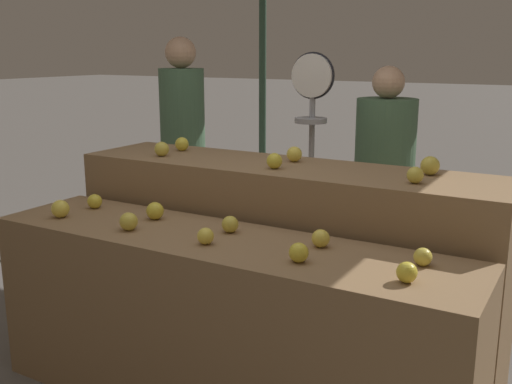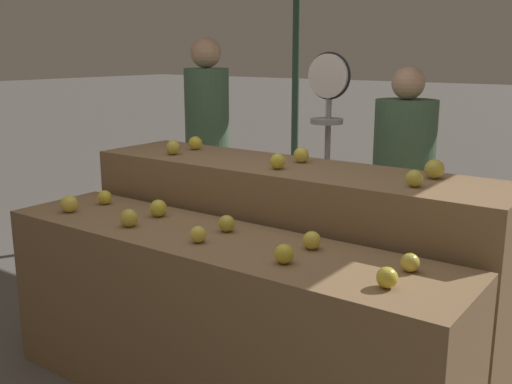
{
  "view_description": "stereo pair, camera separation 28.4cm",
  "coord_description": "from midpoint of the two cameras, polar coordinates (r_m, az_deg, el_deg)",
  "views": [
    {
      "loc": [
        1.39,
        -2.1,
        1.64
      ],
      "look_at": [
        0.01,
        0.3,
        0.98
      ],
      "focal_mm": 42.0,
      "sensor_mm": 36.0,
      "label": 1
    },
    {
      "loc": [
        1.63,
        -1.94,
        1.64
      ],
      "look_at": [
        0.01,
        0.3,
        0.98
      ],
      "focal_mm": 42.0,
      "sensor_mm": 36.0,
      "label": 2
    }
  ],
  "objects": [
    {
      "name": "display_counter_front",
      "position": [
        2.8,
        -6.32,
        -12.63
      ],
      "size": [
        2.28,
        0.55,
        0.83
      ],
      "primitive_type": "cube",
      "color": "olive",
      "rests_on": "ground_plane"
    },
    {
      "name": "display_counter_back",
      "position": [
        3.22,
        -0.02,
        -6.79
      ],
      "size": [
        2.28,
        0.55,
        1.07
      ],
      "primitive_type": "cube",
      "color": "olive",
      "rests_on": "ground_plane"
    },
    {
      "name": "apple_front_0",
      "position": [
        3.15,
        -20.63,
        -1.54
      ],
      "size": [
        0.09,
        0.09,
        0.09
      ],
      "primitive_type": "sphere",
      "color": "yellow",
      "rests_on": "display_counter_front"
    },
    {
      "name": "apple_front_1",
      "position": [
        2.83,
        -14.88,
        -2.77
      ],
      "size": [
        0.08,
        0.08,
        0.08
      ],
      "primitive_type": "sphere",
      "color": "gold",
      "rests_on": "display_counter_front"
    },
    {
      "name": "apple_front_2",
      "position": [
        2.57,
        -8.01,
        -4.23
      ],
      "size": [
        0.07,
        0.07,
        0.07
      ],
      "primitive_type": "sphere",
      "color": "yellow",
      "rests_on": "display_counter_front"
    },
    {
      "name": "apple_front_3",
      "position": [
        2.33,
        0.6,
        -5.85
      ],
      "size": [
        0.08,
        0.08,
        0.08
      ],
      "primitive_type": "sphere",
      "color": "gold",
      "rests_on": "display_counter_front"
    },
    {
      "name": "apple_front_4",
      "position": [
        2.17,
        10.55,
        -7.6
      ],
      "size": [
        0.08,
        0.08,
        0.08
      ],
      "primitive_type": "sphere",
      "color": "gold",
      "rests_on": "display_counter_front"
    },
    {
      "name": "apple_front_5",
      "position": [
        3.27,
        -17.54,
        -0.88
      ],
      "size": [
        0.08,
        0.08,
        0.08
      ],
      "primitive_type": "sphere",
      "color": "gold",
      "rests_on": "display_counter_front"
    },
    {
      "name": "apple_front_6",
      "position": [
        2.98,
        -12.31,
        -1.8
      ],
      "size": [
        0.09,
        0.09,
        0.09
      ],
      "primitive_type": "sphere",
      "color": "gold",
      "rests_on": "display_counter_front"
    },
    {
      "name": "apple_front_7",
      "position": [
        2.72,
        -5.48,
        -3.12
      ],
      "size": [
        0.08,
        0.08,
        0.08
      ],
      "primitive_type": "sphere",
      "color": "gold",
      "rests_on": "display_counter_front"
    },
    {
      "name": "apple_front_8",
      "position": [
        2.51,
        2.96,
        -4.48
      ],
      "size": [
        0.08,
        0.08,
        0.08
      ],
      "primitive_type": "sphere",
      "color": "yellow",
      "rests_on": "display_counter_front"
    },
    {
      "name": "apple_front_9",
      "position": [
        2.35,
        12.29,
        -6.12
      ],
      "size": [
        0.07,
        0.07,
        0.07
      ],
      "primitive_type": "sphere",
      "color": "gold",
      "rests_on": "display_counter_front"
    },
    {
      "name": "apple_back_0",
      "position": [
        3.39,
        -11.36,
        4.02
      ],
      "size": [
        0.08,
        0.08,
        0.08
      ],
      "primitive_type": "sphere",
      "color": "gold",
      "rests_on": "display_counter_back"
    },
    {
      "name": "apple_back_1",
      "position": [
        2.97,
        -0.97,
        2.96
      ],
      "size": [
        0.08,
        0.08,
        0.08
      ],
      "primitive_type": "sphere",
      "color": "gold",
      "rests_on": "display_counter_back"
    },
    {
      "name": "apple_back_2",
      "position": [
        2.69,
        12.05,
        1.56
      ],
      "size": [
        0.07,
        0.07,
        0.07
      ],
      "primitive_type": "sphere",
      "color": "gold",
      "rests_on": "display_counter_back"
    },
    {
      "name": "apple_back_3",
      "position": [
        3.56,
        -9.36,
        4.51
      ],
      "size": [
        0.08,
        0.08,
        0.08
      ],
      "primitive_type": "sphere",
      "color": "gold",
      "rests_on": "display_counter_back"
    },
    {
      "name": "apple_back_4",
      "position": [
        3.16,
        1.11,
        3.6
      ],
      "size": [
        0.08,
        0.08,
        0.08
      ],
      "primitive_type": "sphere",
      "color": "yellow",
      "rests_on": "display_counter_back"
    },
    {
      "name": "apple_back_5",
      "position": [
        2.9,
        13.59,
        2.43
      ],
      "size": [
        0.09,
        0.09,
        0.09
      ],
      "primitive_type": "sphere",
      "color": "gold",
      "rests_on": "display_counter_back"
    },
    {
      "name": "produce_scale",
      "position": [
        3.73,
        3.12,
        6.37
      ],
      "size": [
        0.28,
        0.2,
        1.63
      ],
      "color": "#99999E",
      "rests_on": "ground_plane"
    },
    {
      "name": "person_vendor_at_scale",
      "position": [
        3.93,
        10.1,
        1.98
      ],
      "size": [
        0.52,
        0.52,
        1.55
      ],
      "rotation": [
        0.0,
        0.0,
        3.6
      ],
      "color": "#2D2D38",
      "rests_on": "ground_plane"
    },
    {
      "name": "person_customer_left",
      "position": [
        4.6,
        -8.75,
        5.35
      ],
      "size": [
        0.45,
        0.45,
        1.74
      ],
      "rotation": [
        0.0,
        0.0,
        3.61
      ],
      "color": "#2D2D38",
      "rests_on": "ground_plane"
    }
  ]
}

